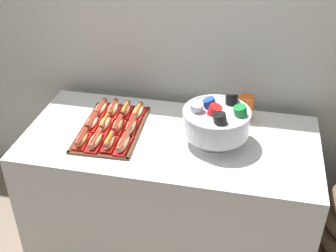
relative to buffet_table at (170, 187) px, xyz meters
name	(u,v)px	position (x,y,z in m)	size (l,w,h in m)	color
ground_plane	(170,235)	(0.00, 0.00, -0.40)	(10.00, 10.00, 0.00)	#7A6B5B
back_wall	(188,10)	(0.00, 0.50, 0.90)	(6.00, 0.10, 2.60)	beige
buffet_table	(170,187)	(0.00, 0.00, 0.00)	(1.60, 0.77, 0.75)	white
serving_tray	(112,129)	(-0.33, 0.00, 0.36)	(0.35, 0.54, 0.01)	#56331E
hot_dog_0	(82,139)	(-0.44, -0.17, 0.39)	(0.07, 0.16, 0.06)	red
hot_dog_1	(95,141)	(-0.37, -0.17, 0.39)	(0.07, 0.18, 0.06)	#B21414
hot_dog_2	(109,142)	(-0.29, -0.16, 0.39)	(0.07, 0.15, 0.06)	#B21414
hot_dog_3	(123,144)	(-0.22, -0.16, 0.39)	(0.06, 0.18, 0.06)	red
hot_dog_4	(92,123)	(-0.45, 0.00, 0.39)	(0.07, 0.16, 0.06)	red
hot_dog_5	(105,124)	(-0.37, 0.00, 0.39)	(0.07, 0.16, 0.06)	red
hot_dog_6	(118,125)	(-0.30, 0.00, 0.39)	(0.06, 0.16, 0.06)	red
hot_dog_7	(131,126)	(-0.22, 0.00, 0.40)	(0.06, 0.17, 0.06)	#B21414
hot_dog_8	(101,108)	(-0.45, 0.16, 0.39)	(0.07, 0.18, 0.06)	red
hot_dog_9	(113,109)	(-0.38, 0.16, 0.39)	(0.08, 0.18, 0.06)	red
hot_dog_10	(125,110)	(-0.30, 0.17, 0.39)	(0.06, 0.15, 0.06)	#B21414
hot_dog_11	(138,112)	(-0.23, 0.17, 0.39)	(0.07, 0.16, 0.06)	red
punch_bowl	(217,121)	(0.25, -0.01, 0.50)	(0.35, 0.35, 0.26)	silver
cup_stack	(246,109)	(0.39, 0.26, 0.44)	(0.08, 0.08, 0.15)	#EA5B19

